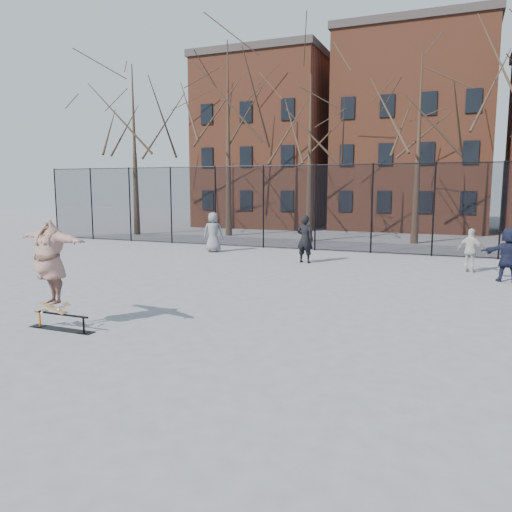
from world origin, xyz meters
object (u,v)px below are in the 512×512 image
at_px(skateboard, 53,310).
at_px(skater, 50,267).
at_px(bystander_grey, 213,232).
at_px(bystander_black, 305,239).
at_px(bystander_navy, 508,255).
at_px(bystander_white, 471,251).
at_px(skate_rail, 61,323).

height_order(skateboard, skater, skater).
xyz_separation_m(skater, bystander_grey, (-2.56, 12.40, -0.41)).
height_order(bystander_grey, bystander_black, bystander_black).
relative_size(skateboard, bystander_navy, 0.43).
bearing_deg(skateboard, bystander_white, 52.87).
distance_m(bystander_grey, bystander_black, 5.06).
xyz_separation_m(skate_rail, bystander_navy, (9.10, 9.46, 0.73)).
relative_size(skater, bystander_navy, 1.26).
relative_size(skate_rail, bystander_grey, 0.88).
bearing_deg(skater, bystander_white, 67.45).
xyz_separation_m(skate_rail, skateboard, (-0.21, 0.00, 0.26)).
height_order(skate_rail, bystander_white, bystander_white).
bearing_deg(bystander_white, skater, 73.34).
bearing_deg(bystander_grey, skater, 77.22).
bearing_deg(bystander_navy, skate_rail, 51.52).
xyz_separation_m(bystander_white, bystander_navy, (1.05, -1.45, 0.10)).
relative_size(bystander_grey, bystander_black, 0.97).
height_order(bystander_black, bystander_navy, bystander_black).
xyz_separation_m(skate_rail, bystander_black, (2.05, 10.86, 0.80)).
relative_size(skateboard, bystander_white, 0.48).
distance_m(skateboard, bystander_black, 11.11).
distance_m(skate_rail, skateboard, 0.33).
bearing_deg(bystander_navy, skater, 50.85).
xyz_separation_m(bystander_grey, bystander_white, (10.82, -1.49, -0.14)).
xyz_separation_m(bystander_grey, bystander_black, (4.82, -1.53, 0.03)).
bearing_deg(skate_rail, bystander_grey, 102.59).
bearing_deg(bystander_grey, bystander_white, 147.74).
height_order(skater, bystander_white, skater).
bearing_deg(skate_rail, skateboard, 180.00).
bearing_deg(bystander_black, skater, 87.08).
height_order(skateboard, bystander_white, bystander_white).
distance_m(skate_rail, skater, 1.21).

